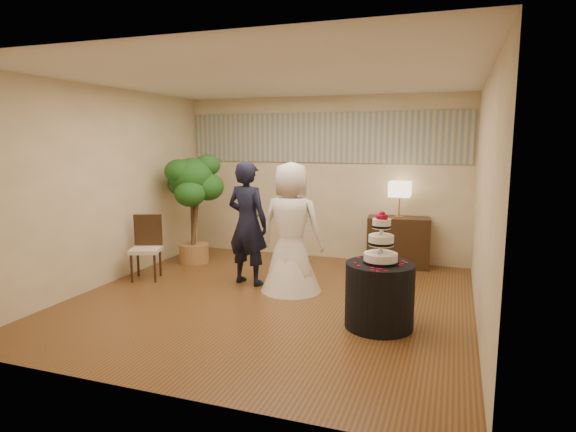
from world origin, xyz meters
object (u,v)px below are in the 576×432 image
at_px(bride, 291,227).
at_px(ficus_tree, 193,208).
at_px(wedding_cake, 381,237).
at_px(cake_table, 379,295).
at_px(console, 398,242).
at_px(table_lamp, 400,199).
at_px(side_chair, 145,248).
at_px(groom, 248,223).

distance_m(bride, ficus_tree, 2.26).
bearing_deg(bride, wedding_cake, 147.54).
height_order(cake_table, wedding_cake, wedding_cake).
bearing_deg(console, cake_table, -93.74).
distance_m(wedding_cake, table_lamp, 2.71).
relative_size(cake_table, ficus_tree, 0.40).
relative_size(cake_table, console, 0.76).
distance_m(wedding_cake, console, 2.77).
relative_size(console, ficus_tree, 0.53).
bearing_deg(table_lamp, console, 0.00).
bearing_deg(cake_table, ficus_tree, 151.51).
height_order(bride, ficus_tree, ficus_tree).
height_order(cake_table, table_lamp, table_lamp).
height_order(cake_table, side_chair, side_chair).
bearing_deg(wedding_cake, console, 92.30).
bearing_deg(table_lamp, ficus_tree, -165.47).
bearing_deg(side_chair, console, 9.04).
height_order(groom, wedding_cake, groom).
bearing_deg(side_chair, bride, -15.59).
bearing_deg(ficus_tree, bride, -24.13).
bearing_deg(ficus_tree, cake_table, -28.49).
bearing_deg(console, side_chair, -156.25).
xyz_separation_m(bride, table_lamp, (1.24, 1.78, 0.23)).
bearing_deg(groom, side_chair, 22.78).
bearing_deg(console, ficus_tree, -171.51).
relative_size(groom, bride, 1.00).
xyz_separation_m(console, table_lamp, (0.00, 0.00, 0.70)).
distance_m(cake_table, ficus_tree, 3.92).
relative_size(cake_table, side_chair, 0.79).
relative_size(table_lamp, ficus_tree, 0.31).
relative_size(groom, console, 1.79).
bearing_deg(cake_table, table_lamp, 92.30).
bearing_deg(cake_table, console, 92.30).
bearing_deg(side_chair, groom, -9.49).
bearing_deg(ficus_tree, groom, -30.90).
relative_size(console, side_chair, 1.04).
height_order(cake_table, ficus_tree, ficus_tree).
bearing_deg(bride, groom, -6.47).
bearing_deg(groom, bride, -176.99).
bearing_deg(side_chair, table_lamp, 9.04).
height_order(groom, table_lamp, groom).
xyz_separation_m(table_lamp, side_chair, (-3.45, -1.98, -0.64)).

